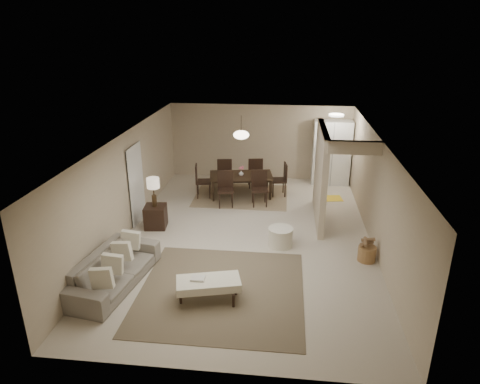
# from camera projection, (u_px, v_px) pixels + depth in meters

# --- Properties ---
(floor) EXTENTS (9.00, 9.00, 0.00)m
(floor) POSITION_uv_depth(u_px,v_px,m) (247.00, 236.00, 10.62)
(floor) COLOR beige
(floor) RESTS_ON ground
(ceiling) EXTENTS (9.00, 9.00, 0.00)m
(ceiling) POSITION_uv_depth(u_px,v_px,m) (248.00, 138.00, 9.71)
(ceiling) COLOR white
(ceiling) RESTS_ON back_wall
(back_wall) EXTENTS (6.00, 0.00, 6.00)m
(back_wall) POSITION_uv_depth(u_px,v_px,m) (260.00, 142.00, 14.34)
(back_wall) COLOR tan
(back_wall) RESTS_ON floor
(left_wall) EXTENTS (0.00, 9.00, 9.00)m
(left_wall) POSITION_uv_depth(u_px,v_px,m) (126.00, 185.00, 10.47)
(left_wall) COLOR tan
(left_wall) RESTS_ON floor
(right_wall) EXTENTS (0.00, 9.00, 9.00)m
(right_wall) POSITION_uv_depth(u_px,v_px,m) (377.00, 195.00, 9.86)
(right_wall) COLOR tan
(right_wall) RESTS_ON floor
(partition) EXTENTS (0.15, 2.50, 2.50)m
(partition) POSITION_uv_depth(u_px,v_px,m) (321.00, 175.00, 11.14)
(partition) COLOR tan
(partition) RESTS_ON floor
(doorway) EXTENTS (0.04, 0.90, 2.04)m
(doorway) POSITION_uv_depth(u_px,v_px,m) (136.00, 185.00, 11.11)
(doorway) COLOR black
(doorway) RESTS_ON floor
(pantry_cabinet) EXTENTS (1.20, 0.55, 2.10)m
(pantry_cabinet) POSITION_uv_depth(u_px,v_px,m) (331.00, 153.00, 13.84)
(pantry_cabinet) COLOR white
(pantry_cabinet) RESTS_ON floor
(flush_light) EXTENTS (0.44, 0.44, 0.05)m
(flush_light) POSITION_uv_depth(u_px,v_px,m) (336.00, 115.00, 12.46)
(flush_light) COLOR white
(flush_light) RESTS_ON ceiling
(living_rug) EXTENTS (3.20, 3.20, 0.01)m
(living_rug) POSITION_uv_depth(u_px,v_px,m) (222.00, 290.00, 8.43)
(living_rug) COLOR brown
(living_rug) RESTS_ON floor
(sofa) EXTENTS (2.46, 1.28, 0.68)m
(sofa) POSITION_uv_depth(u_px,v_px,m) (114.00, 269.00, 8.53)
(sofa) COLOR gray
(sofa) RESTS_ON floor
(ottoman_bench) EXTENTS (1.30, 0.83, 0.43)m
(ottoman_bench) POSITION_uv_depth(u_px,v_px,m) (208.00, 284.00, 8.05)
(ottoman_bench) COLOR silver
(ottoman_bench) RESTS_ON living_rug
(side_table) EXTENTS (0.59, 0.59, 0.59)m
(side_table) POSITION_uv_depth(u_px,v_px,m) (156.00, 217.00, 11.02)
(side_table) COLOR black
(side_table) RESTS_ON floor
(table_lamp) EXTENTS (0.32, 0.32, 0.76)m
(table_lamp) POSITION_uv_depth(u_px,v_px,m) (153.00, 186.00, 10.71)
(table_lamp) COLOR #422F1C
(table_lamp) RESTS_ON side_table
(round_pouf) EXTENTS (0.59, 0.59, 0.46)m
(round_pouf) POSITION_uv_depth(u_px,v_px,m) (280.00, 237.00, 10.09)
(round_pouf) COLOR silver
(round_pouf) RESTS_ON floor
(wicker_basket) EXTENTS (0.52, 0.52, 0.34)m
(wicker_basket) POSITION_uv_depth(u_px,v_px,m) (367.00, 254.00, 9.47)
(wicker_basket) COLOR brown
(wicker_basket) RESTS_ON floor
(dining_rug) EXTENTS (2.80, 2.10, 0.01)m
(dining_rug) POSITION_uv_depth(u_px,v_px,m) (241.00, 196.00, 13.15)
(dining_rug) COLOR #866D53
(dining_rug) RESTS_ON floor
(dining_table) EXTENTS (2.04, 1.35, 0.66)m
(dining_table) POSITION_uv_depth(u_px,v_px,m) (241.00, 186.00, 13.04)
(dining_table) COLOR black
(dining_table) RESTS_ON dining_rug
(dining_chairs) EXTENTS (2.78, 2.19, 1.02)m
(dining_chairs) POSITION_uv_depth(u_px,v_px,m) (241.00, 180.00, 12.97)
(dining_chairs) COLOR black
(dining_chairs) RESTS_ON dining_rug
(vase) EXTENTS (0.19, 0.19, 0.16)m
(vase) POSITION_uv_depth(u_px,v_px,m) (241.00, 173.00, 12.89)
(vase) COLOR silver
(vase) RESTS_ON dining_table
(yellow_mat) EXTENTS (0.88, 0.61, 0.01)m
(yellow_mat) POSITION_uv_depth(u_px,v_px,m) (328.00, 198.00, 12.96)
(yellow_mat) COLOR yellow
(yellow_mat) RESTS_ON floor
(pendant_light) EXTENTS (0.46, 0.46, 0.71)m
(pendant_light) POSITION_uv_depth(u_px,v_px,m) (241.00, 135.00, 12.46)
(pendant_light) COLOR #422F1C
(pendant_light) RESTS_ON ceiling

